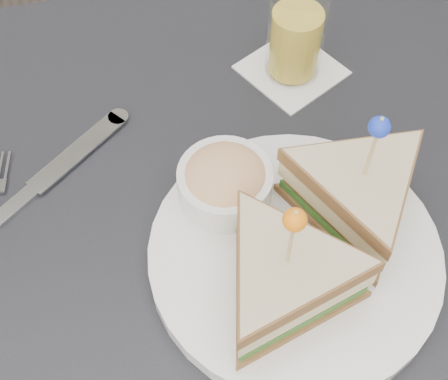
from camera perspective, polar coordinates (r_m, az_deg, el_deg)
table at (r=0.73m, az=-0.60°, el=-6.32°), size 0.80×0.80×0.75m
plate_meal at (r=0.60m, az=7.48°, el=-4.02°), size 0.36×0.35×0.17m
cutlery_knife at (r=0.71m, az=-16.38°, el=0.60°), size 0.20×0.17×0.01m
drink_set at (r=0.76m, az=6.61°, el=13.99°), size 0.14×0.14×0.14m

